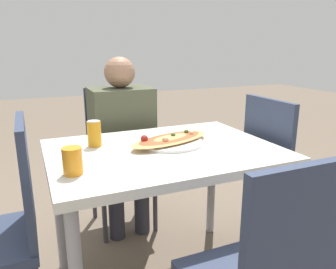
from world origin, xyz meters
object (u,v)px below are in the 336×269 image
object	(u,v)px
dining_table	(164,165)
drink_glass	(73,161)
soda_can	(94,134)
chair_side_left	(1,225)
person_seated	(123,132)
chair_far_seated	(119,149)
chair_side_right	(280,170)
pizza_main	(170,140)

from	to	relation	value
dining_table	drink_glass	distance (m)	0.49
soda_can	dining_table	bearing A→B (deg)	-29.60
chair_side_left	person_seated	size ratio (longest dim) A/B	0.82
chair_far_seated	chair_side_left	bearing A→B (deg)	48.13
soda_can	drink_glass	world-z (taller)	soda_can
chair_side_left	chair_side_right	xyz separation A→B (m)	(1.43, 0.03, 0.00)
person_seated	soda_can	world-z (taller)	person_seated
person_seated	drink_glass	bearing A→B (deg)	62.03
chair_side_left	chair_side_right	bearing A→B (deg)	-88.87
pizza_main	chair_far_seated	bearing A→B (deg)	97.93
chair_side_left	drink_glass	world-z (taller)	chair_side_left
person_seated	pizza_main	size ratio (longest dim) A/B	2.33
pizza_main	soda_can	size ratio (longest dim) A/B	3.94
chair_side_right	soda_can	size ratio (longest dim) A/B	7.55
chair_side_left	chair_side_right	distance (m)	1.43
person_seated	drink_glass	distance (m)	0.87
person_seated	pizza_main	distance (m)	0.56
chair_far_seated	pizza_main	xyz separation A→B (m)	(0.09, -0.67, 0.23)
chair_far_seated	pizza_main	size ratio (longest dim) A/B	1.91
chair_side_left	person_seated	xyz separation A→B (m)	(0.68, 0.64, 0.16)
person_seated	soda_can	size ratio (longest dim) A/B	9.20
soda_can	pizza_main	bearing A→B (deg)	-17.49
chair_far_seated	drink_glass	bearing A→B (deg)	65.35
dining_table	soda_can	bearing A→B (deg)	150.40
chair_side_right	drink_glass	bearing A→B (deg)	-82.68
person_seated	soda_can	xyz separation A→B (m)	(-0.26, -0.43, 0.12)
pizza_main	soda_can	distance (m)	0.37
chair_side_left	drink_glass	bearing A→B (deg)	-113.37
chair_side_right	drink_glass	size ratio (longest dim) A/B	9.00
pizza_main	soda_can	world-z (taller)	soda_can
chair_side_right	pizza_main	size ratio (longest dim) A/B	1.91
dining_table	person_seated	size ratio (longest dim) A/B	0.92
chair_side_right	person_seated	xyz separation A→B (m)	(-0.75, 0.61, 0.16)
chair_side_left	chair_side_right	size ratio (longest dim) A/B	1.00
dining_table	chair_side_right	world-z (taller)	chair_side_right
dining_table	drink_glass	world-z (taller)	drink_glass
pizza_main	soda_can	xyz separation A→B (m)	(-0.35, 0.11, 0.04)
chair_side_right	soda_can	bearing A→B (deg)	-100.08
chair_side_left	soda_can	size ratio (longest dim) A/B	7.55
soda_can	drink_glass	size ratio (longest dim) A/B	1.19
person_seated	drink_glass	xyz separation A→B (m)	(-0.40, -0.76, 0.11)
chair_side_right	soda_can	world-z (taller)	chair_side_right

